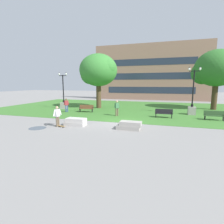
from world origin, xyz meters
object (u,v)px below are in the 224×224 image
at_px(concrete_block_center, 76,122).
at_px(concrete_block_left, 129,126).
at_px(park_bench_far_left, 214,115).
at_px(lamp_post_center, 192,105).
at_px(skateboard, 61,126).
at_px(park_bench_near_right, 86,108).
at_px(person_bystander_far_lawn, 66,104).
at_px(person_skateboarder, 57,115).
at_px(park_bench_near_left, 164,113).
at_px(lamp_post_left, 64,101).
at_px(person_bystander_near_lawn, 117,107).

xyz_separation_m(concrete_block_center, concrete_block_left, (4.67, 0.06, 0.00)).
height_order(park_bench_far_left, lamp_post_center, lamp_post_center).
bearing_deg(concrete_block_center, skateboard, -138.42).
distance_m(park_bench_near_right, person_bystander_far_lawn, 2.54).
distance_m(concrete_block_center, park_bench_far_left, 13.28).
bearing_deg(person_skateboarder, concrete_block_left, 7.92).
bearing_deg(park_bench_near_left, lamp_post_left, 168.66).
bearing_deg(concrete_block_center, park_bench_far_left, 26.44).
bearing_deg(lamp_post_center, park_bench_near_left, -137.36).
height_order(concrete_block_left, park_bench_far_left, park_bench_far_left).
relative_size(lamp_post_left, lamp_post_center, 0.95).
height_order(concrete_block_left, person_skateboarder, person_skateboarder).
bearing_deg(concrete_block_center, concrete_block_left, 0.68).
xyz_separation_m(concrete_block_left, person_bystander_far_lawn, (-9.31, 6.08, 0.68)).
bearing_deg(park_bench_far_left, lamp_post_center, 121.27).
bearing_deg(lamp_post_center, lamp_post_left, -179.81).
bearing_deg(lamp_post_center, park_bench_far_left, -58.73).
distance_m(skateboard, park_bench_near_left, 10.52).
distance_m(skateboard, lamp_post_left, 11.02).
height_order(concrete_block_center, person_bystander_near_lawn, person_bystander_near_lawn).
bearing_deg(skateboard, concrete_block_center, 41.58).
bearing_deg(concrete_block_center, park_bench_near_right, 108.07).
relative_size(skateboard, park_bench_near_right, 0.56).
relative_size(park_bench_near_right, lamp_post_center, 0.34).
distance_m(lamp_post_left, lamp_post_center, 16.79).
distance_m(person_skateboarder, lamp_post_center, 14.85).
height_order(person_skateboarder, park_bench_far_left, person_skateboarder).
xyz_separation_m(park_bench_near_left, park_bench_far_left, (4.72, 0.07, 0.00)).
bearing_deg(person_bystander_near_lawn, lamp_post_left, 159.64).
xyz_separation_m(park_bench_near_left, person_bystander_far_lawn, (-11.81, 0.29, 0.44)).
relative_size(park_bench_near_right, lamp_post_left, 0.36).
xyz_separation_m(concrete_block_center, lamp_post_center, (10.23, 8.65, 0.80)).
xyz_separation_m(concrete_block_center, person_bystander_far_lawn, (-4.63, 6.13, 0.68)).
bearing_deg(lamp_post_left, person_bystander_near_lawn, -20.36).
bearing_deg(concrete_block_center, person_skateboarder, -148.42).
bearing_deg(concrete_block_center, lamp_post_center, 40.22).
relative_size(park_bench_far_left, lamp_post_center, 0.33).
distance_m(lamp_post_center, person_bystander_near_lawn, 8.70).
bearing_deg(person_bystander_far_lawn, lamp_post_left, 128.05).
relative_size(park_bench_near_left, person_bystander_near_lawn, 1.05).
distance_m(park_bench_near_left, lamp_post_left, 14.02).
bearing_deg(person_bystander_near_lawn, person_bystander_far_lawn, 173.47).
distance_m(person_skateboarder, person_bystander_near_lawn, 7.02).
xyz_separation_m(park_bench_far_left, person_bystander_far_lawn, (-16.52, 0.22, 0.44)).
xyz_separation_m(skateboard, person_bystander_far_lawn, (-3.69, 6.96, 0.90)).
bearing_deg(park_bench_far_left, concrete_block_center, -153.56).
xyz_separation_m(concrete_block_left, person_skateboarder, (-5.92, -0.82, 0.66)).
bearing_deg(lamp_post_left, lamp_post_center, 0.19).
height_order(person_skateboarder, lamp_post_center, lamp_post_center).
bearing_deg(person_skateboarder, lamp_post_left, 119.55).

